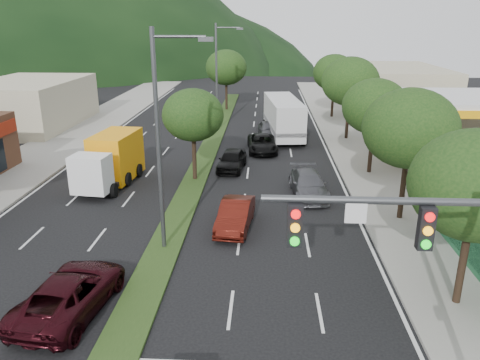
# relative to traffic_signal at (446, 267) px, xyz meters

# --- Properties ---
(sidewalk_right) EXTENTS (5.00, 90.00, 0.15)m
(sidewalk_right) POSITION_rel_traffic_signal_xyz_m (3.47, 26.54, -4.57)
(sidewalk_right) COLOR gray
(sidewalk_right) RESTS_ON ground
(sidewalk_left) EXTENTS (6.00, 90.00, 0.15)m
(sidewalk_left) POSITION_rel_traffic_signal_xyz_m (-22.03, 26.54, -4.57)
(sidewalk_left) COLOR gray
(sidewalk_left) RESTS_ON ground
(median) EXTENTS (1.60, 56.00, 0.12)m
(median) POSITION_rel_traffic_signal_xyz_m (-9.03, 29.54, -4.59)
(median) COLOR #223A15
(median) RESTS_ON ground
(traffic_signal) EXTENTS (6.12, 0.40, 7.00)m
(traffic_signal) POSITION_rel_traffic_signal_xyz_m (0.00, 0.00, 0.00)
(traffic_signal) COLOR #47494C
(traffic_signal) RESTS_ON ground
(gas_canopy) EXTENTS (12.20, 8.20, 5.25)m
(gas_canopy) POSITION_rel_traffic_signal_xyz_m (9.97, 23.54, 0.00)
(gas_canopy) COLOR silver
(gas_canopy) RESTS_ON ground
(bldg_left_far) EXTENTS (9.00, 14.00, 4.60)m
(bldg_left_far) POSITION_rel_traffic_signal_xyz_m (-28.03, 35.54, -2.35)
(bldg_left_far) COLOR beige
(bldg_left_far) RESTS_ON ground
(bldg_right_far) EXTENTS (10.00, 16.00, 5.20)m
(bldg_right_far) POSITION_rel_traffic_signal_xyz_m (10.47, 45.54, -2.05)
(bldg_right_far) COLOR beige
(bldg_right_far) RESTS_ON ground
(tree_r_a) EXTENTS (4.60, 4.60, 6.63)m
(tree_r_a) POSITION_rel_traffic_signal_xyz_m (2.97, 5.54, 0.17)
(tree_r_a) COLOR black
(tree_r_a) RESTS_ON sidewalk_right
(tree_r_b) EXTENTS (4.80, 4.80, 6.94)m
(tree_r_b) POSITION_rel_traffic_signal_xyz_m (2.97, 13.54, 0.39)
(tree_r_b) COLOR black
(tree_r_b) RESTS_ON sidewalk_right
(tree_r_c) EXTENTS (4.40, 4.40, 6.48)m
(tree_r_c) POSITION_rel_traffic_signal_xyz_m (2.97, 21.54, 0.10)
(tree_r_c) COLOR black
(tree_r_c) RESTS_ON sidewalk_right
(tree_r_d) EXTENTS (5.00, 5.00, 7.17)m
(tree_r_d) POSITION_rel_traffic_signal_xyz_m (2.97, 31.54, 0.54)
(tree_r_d) COLOR black
(tree_r_d) RESTS_ON sidewalk_right
(tree_r_e) EXTENTS (4.60, 4.60, 6.71)m
(tree_r_e) POSITION_rel_traffic_signal_xyz_m (2.97, 41.54, 0.25)
(tree_r_e) COLOR black
(tree_r_e) RESTS_ON sidewalk_right
(tree_med_near) EXTENTS (4.00, 4.00, 6.02)m
(tree_med_near) POSITION_rel_traffic_signal_xyz_m (-9.03, 19.54, -0.22)
(tree_med_near) COLOR black
(tree_med_near) RESTS_ON median
(tree_med_far) EXTENTS (4.80, 4.80, 6.94)m
(tree_med_far) POSITION_rel_traffic_signal_xyz_m (-9.03, 45.54, 0.36)
(tree_med_far) COLOR black
(tree_med_far) RESTS_ON median
(streetlight_near) EXTENTS (2.60, 0.25, 10.00)m
(streetlight_near) POSITION_rel_traffic_signal_xyz_m (-8.82, 9.54, 0.94)
(streetlight_near) COLOR #47494C
(streetlight_near) RESTS_ON ground
(streetlight_mid) EXTENTS (2.60, 0.25, 10.00)m
(streetlight_mid) POSITION_rel_traffic_signal_xyz_m (-8.82, 34.54, 0.94)
(streetlight_mid) COLOR #47494C
(streetlight_mid) RESTS_ON ground
(suv_maroon) EXTENTS (3.17, 5.67, 1.50)m
(suv_maroon) POSITION_rel_traffic_signal_xyz_m (-11.40, 4.40, -3.90)
(suv_maroon) COLOR black
(suv_maroon) RESTS_ON ground
(car_queue_a) EXTENTS (2.19, 4.42, 1.45)m
(car_queue_a) POSITION_rel_traffic_signal_xyz_m (-6.71, 22.03, -3.92)
(car_queue_a) COLOR black
(car_queue_a) RESTS_ON ground
(car_queue_b) EXTENTS (2.39, 5.08, 1.43)m
(car_queue_b) POSITION_rel_traffic_signal_xyz_m (-1.66, 17.03, -3.93)
(car_queue_b) COLOR #525257
(car_queue_b) RESTS_ON ground
(car_queue_c) EXTENTS (1.96, 4.51, 1.44)m
(car_queue_c) POSITION_rel_traffic_signal_xyz_m (-5.82, 12.03, -3.92)
(car_queue_c) COLOR #4F140D
(car_queue_c) RESTS_ON ground
(car_queue_d) EXTENTS (2.63, 5.05, 1.36)m
(car_queue_d) POSITION_rel_traffic_signal_xyz_m (-4.58, 27.03, -3.97)
(car_queue_d) COLOR black
(car_queue_d) RESTS_ON ground
(car_queue_e) EXTENTS (2.19, 4.45, 1.46)m
(car_queue_e) POSITION_rel_traffic_signal_xyz_m (-4.07, 32.03, -3.92)
(car_queue_e) COLOR #48484D
(car_queue_e) RESTS_ON ground
(car_queue_f) EXTENTS (2.52, 5.05, 1.41)m
(car_queue_f) POSITION_rel_traffic_signal_xyz_m (-2.37, 41.13, -3.94)
(car_queue_f) COLOR black
(car_queue_f) RESTS_ON ground
(box_truck) EXTENTS (3.12, 6.73, 3.21)m
(box_truck) POSITION_rel_traffic_signal_xyz_m (-14.32, 18.60, -3.13)
(box_truck) COLOR white
(box_truck) RESTS_ON ground
(motorhome) EXTENTS (3.80, 9.38, 3.50)m
(motorhome) POSITION_rel_traffic_signal_xyz_m (-2.73, 32.22, -2.78)
(motorhome) COLOR silver
(motorhome) RESTS_ON ground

